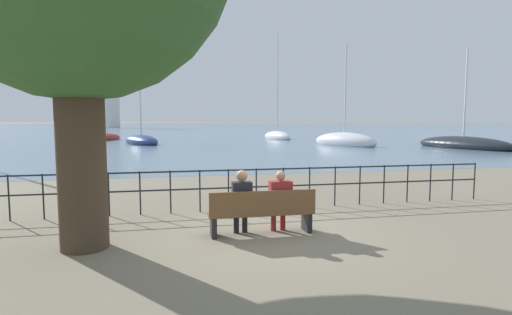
# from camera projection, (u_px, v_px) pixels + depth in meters

# --- Properties ---
(ground_plane) EXTENTS (1000.00, 1000.00, 0.00)m
(ground_plane) POSITION_uv_depth(u_px,v_px,m) (261.00, 234.00, 7.98)
(ground_plane) COLOR #7A705B
(harbor_water) EXTENTS (600.00, 300.00, 0.01)m
(harbor_water) POSITION_uv_depth(u_px,v_px,m) (176.00, 126.00, 162.43)
(harbor_water) COLOR slate
(harbor_water) RESTS_ON ground_plane
(park_bench) EXTENTS (2.11, 0.45, 0.90)m
(park_bench) POSITION_uv_depth(u_px,v_px,m) (262.00, 213.00, 7.88)
(park_bench) COLOR brown
(park_bench) RESTS_ON ground_plane
(seated_person_left) EXTENTS (0.38, 0.35, 1.29)m
(seated_person_left) POSITION_uv_depth(u_px,v_px,m) (242.00, 199.00, 7.85)
(seated_person_left) COLOR black
(seated_person_left) RESTS_ON ground_plane
(seated_person_right) EXTENTS (0.44, 0.35, 1.26)m
(seated_person_right) POSITION_uv_depth(u_px,v_px,m) (280.00, 199.00, 8.01)
(seated_person_right) COLOR maroon
(seated_person_right) RESTS_ON ground_plane
(promenade_railing) EXTENTS (13.53, 0.04, 1.05)m
(promenade_railing) POSITION_uv_depth(u_px,v_px,m) (242.00, 183.00, 10.02)
(promenade_railing) COLOR black
(promenade_railing) RESTS_ON ground_plane
(sailboat_1) EXTENTS (2.93, 6.18, 12.73)m
(sailboat_1) POSITION_uv_depth(u_px,v_px,m) (277.00, 136.00, 47.62)
(sailboat_1) COLOR white
(sailboat_1) RESTS_ON ground_plane
(sailboat_2) EXTENTS (4.51, 6.34, 12.09)m
(sailboat_2) POSITION_uv_depth(u_px,v_px,m) (141.00, 141.00, 37.69)
(sailboat_2) COLOR navy
(sailboat_2) RESTS_ON ground_plane
(sailboat_3) EXTENTS (3.12, 5.47, 11.88)m
(sailboat_3) POSITION_uv_depth(u_px,v_px,m) (108.00, 137.00, 45.63)
(sailboat_3) COLOR maroon
(sailboat_3) RESTS_ON ground_plane
(sailboat_4) EXTENTS (4.28, 8.98, 8.37)m
(sailboat_4) POSITION_uv_depth(u_px,v_px,m) (463.00, 145.00, 32.20)
(sailboat_4) COLOR black
(sailboat_4) RESTS_ON ground_plane
(sailboat_5) EXTENTS (4.73, 7.04, 9.44)m
(sailboat_5) POSITION_uv_depth(u_px,v_px,m) (344.00, 141.00, 35.51)
(sailboat_5) COLOR silver
(sailboat_5) RESTS_ON ground_plane
(harbor_lighthouse) EXTENTS (4.38, 4.38, 22.29)m
(harbor_lighthouse) POSITION_uv_depth(u_px,v_px,m) (111.00, 92.00, 116.94)
(harbor_lighthouse) COLOR silver
(harbor_lighthouse) RESTS_ON ground_plane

